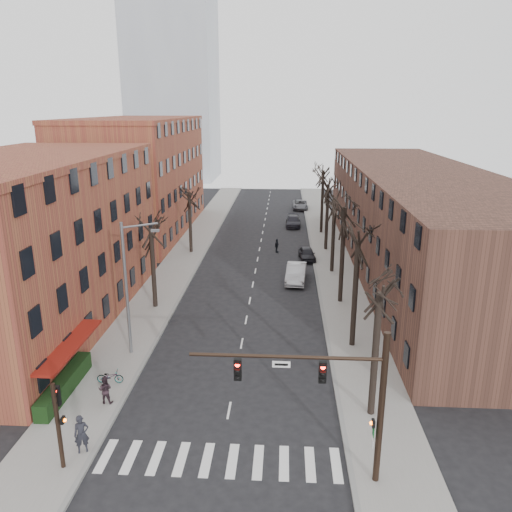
% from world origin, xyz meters
% --- Properties ---
extents(ground, '(160.00, 160.00, 0.00)m').
position_xyz_m(ground, '(0.00, 0.00, 0.00)').
color(ground, black).
rests_on(ground, ground).
extents(sidewalk_left, '(4.00, 90.00, 0.15)m').
position_xyz_m(sidewalk_left, '(-8.00, 35.00, 0.07)').
color(sidewalk_left, gray).
rests_on(sidewalk_left, ground).
extents(sidewalk_right, '(4.00, 90.00, 0.15)m').
position_xyz_m(sidewalk_right, '(8.00, 35.00, 0.07)').
color(sidewalk_right, gray).
rests_on(sidewalk_right, ground).
extents(building_left_near, '(12.00, 26.00, 12.00)m').
position_xyz_m(building_left_near, '(-16.00, 15.00, 6.00)').
color(building_left_near, brown).
rests_on(building_left_near, ground).
extents(building_left_far, '(12.00, 28.00, 14.00)m').
position_xyz_m(building_left_far, '(-16.00, 44.00, 7.00)').
color(building_left_far, brown).
rests_on(building_left_far, ground).
extents(building_right, '(12.00, 50.00, 10.00)m').
position_xyz_m(building_right, '(16.00, 30.00, 5.00)').
color(building_right, '#523126').
rests_on(building_right, ground).
extents(office_tower, '(18.00, 18.00, 60.00)m').
position_xyz_m(office_tower, '(-22.00, 95.00, 30.00)').
color(office_tower, '#B2B7BF').
rests_on(office_tower, ground).
extents(awning_left, '(1.20, 7.00, 0.15)m').
position_xyz_m(awning_left, '(-9.40, 6.00, 0.00)').
color(awning_left, maroon).
rests_on(awning_left, ground).
extents(hedge, '(0.80, 6.00, 1.00)m').
position_xyz_m(hedge, '(-9.50, 5.00, 0.65)').
color(hedge, black).
rests_on(hedge, sidewalk_left).
extents(tree_right_a, '(5.20, 5.20, 10.00)m').
position_xyz_m(tree_right_a, '(7.60, 4.00, 0.00)').
color(tree_right_a, black).
rests_on(tree_right_a, ground).
extents(tree_right_b, '(5.20, 5.20, 10.80)m').
position_xyz_m(tree_right_b, '(7.60, 12.00, 0.00)').
color(tree_right_b, black).
rests_on(tree_right_b, ground).
extents(tree_right_c, '(5.20, 5.20, 11.60)m').
position_xyz_m(tree_right_c, '(7.60, 20.00, 0.00)').
color(tree_right_c, black).
rests_on(tree_right_c, ground).
extents(tree_right_d, '(5.20, 5.20, 10.00)m').
position_xyz_m(tree_right_d, '(7.60, 28.00, 0.00)').
color(tree_right_d, black).
rests_on(tree_right_d, ground).
extents(tree_right_e, '(5.20, 5.20, 10.80)m').
position_xyz_m(tree_right_e, '(7.60, 36.00, 0.00)').
color(tree_right_e, black).
rests_on(tree_right_e, ground).
extents(tree_right_f, '(5.20, 5.20, 11.60)m').
position_xyz_m(tree_right_f, '(7.60, 44.00, 0.00)').
color(tree_right_f, black).
rests_on(tree_right_f, ground).
extents(tree_left_a, '(5.20, 5.20, 9.50)m').
position_xyz_m(tree_left_a, '(-7.60, 18.00, 0.00)').
color(tree_left_a, black).
rests_on(tree_left_a, ground).
extents(tree_left_b, '(5.20, 5.20, 9.50)m').
position_xyz_m(tree_left_b, '(-7.60, 34.00, 0.00)').
color(tree_left_b, black).
rests_on(tree_left_b, ground).
extents(signal_mast_arm, '(8.14, 0.30, 7.20)m').
position_xyz_m(signal_mast_arm, '(5.45, -1.00, 4.40)').
color(signal_mast_arm, black).
rests_on(signal_mast_arm, ground).
extents(signal_pole_left, '(0.47, 0.44, 4.40)m').
position_xyz_m(signal_pole_left, '(-6.99, -0.95, 2.61)').
color(signal_pole_left, black).
rests_on(signal_pole_left, ground).
extents(streetlight, '(2.45, 0.22, 9.03)m').
position_xyz_m(streetlight, '(-7.03, 10.00, 5.01)').
color(streetlight, slate).
rests_on(streetlight, ground).
extents(silver_sedan, '(2.15, 5.17, 1.66)m').
position_xyz_m(silver_sedan, '(4.00, 25.10, 0.83)').
color(silver_sedan, '#A5A7AC').
rests_on(silver_sedan, ground).
extents(parked_car_near, '(1.94, 4.04, 1.33)m').
position_xyz_m(parked_car_near, '(5.30, 32.16, 0.67)').
color(parked_car_near, black).
rests_on(parked_car_near, ground).
extents(parked_car_mid, '(2.01, 4.86, 1.41)m').
position_xyz_m(parked_car_mid, '(4.03, 47.69, 0.70)').
color(parked_car_mid, black).
rests_on(parked_car_mid, ground).
extents(parked_car_far, '(2.41, 5.10, 1.41)m').
position_xyz_m(parked_car_far, '(5.30, 59.81, 0.70)').
color(parked_car_far, slate).
rests_on(parked_car_far, ground).
extents(pedestrian_a, '(0.82, 0.71, 1.90)m').
position_xyz_m(pedestrian_a, '(-6.50, 0.08, 1.10)').
color(pedestrian_a, black).
rests_on(pedestrian_a, sidewalk_left).
extents(pedestrian_b, '(0.78, 0.61, 1.58)m').
position_xyz_m(pedestrian_b, '(-6.82, 4.14, 0.94)').
color(pedestrian_b, '#2A1C23').
rests_on(pedestrian_b, sidewalk_left).
extents(pedestrian_crossing, '(0.71, 0.99, 1.56)m').
position_xyz_m(pedestrian_crossing, '(2.00, 34.81, 0.78)').
color(pedestrian_crossing, black).
rests_on(pedestrian_crossing, ground).
extents(bicycle, '(1.58, 0.61, 0.82)m').
position_xyz_m(bicycle, '(-7.28, 6.16, 0.56)').
color(bicycle, gray).
rests_on(bicycle, sidewalk_left).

